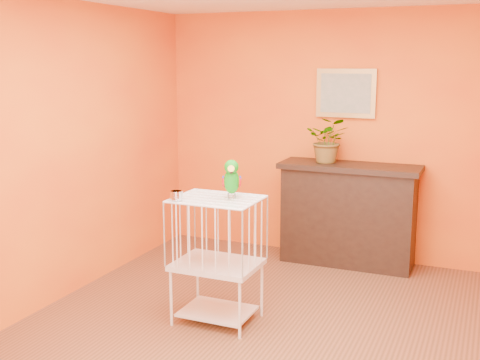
% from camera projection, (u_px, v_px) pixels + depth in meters
% --- Properties ---
extents(ground, '(4.50, 4.50, 0.00)m').
position_uv_depth(ground, '(270.00, 341.00, 4.52)').
color(ground, brown).
rests_on(ground, ground).
extents(room_shell, '(4.50, 4.50, 4.50)m').
position_uv_depth(room_shell, '(272.00, 132.00, 4.22)').
color(room_shell, orange).
rests_on(room_shell, ground).
extents(console_cabinet, '(1.41, 0.51, 1.05)m').
position_uv_depth(console_cabinet, '(348.00, 214.00, 6.19)').
color(console_cabinet, black).
rests_on(console_cabinet, ground).
extents(potted_plant, '(0.45, 0.49, 0.37)m').
position_uv_depth(potted_plant, '(330.00, 144.00, 6.19)').
color(potted_plant, '#26722D').
rests_on(potted_plant, console_cabinet).
extents(framed_picture, '(0.62, 0.04, 0.50)m').
position_uv_depth(framed_picture, '(346.00, 93.00, 6.19)').
color(framed_picture, '#A3773A').
rests_on(framed_picture, room_shell).
extents(birdcage, '(0.66, 0.51, 1.02)m').
position_uv_depth(birdcage, '(217.00, 258.00, 4.79)').
color(birdcage, silver).
rests_on(birdcage, ground).
extents(feed_cup, '(0.10, 0.10, 0.07)m').
position_uv_depth(feed_cup, '(176.00, 195.00, 4.62)').
color(feed_cup, silver).
rests_on(feed_cup, birdcage).
extents(parrot, '(0.18, 0.28, 0.32)m').
position_uv_depth(parrot, '(232.00, 179.00, 4.66)').
color(parrot, '#59544C').
rests_on(parrot, birdcage).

